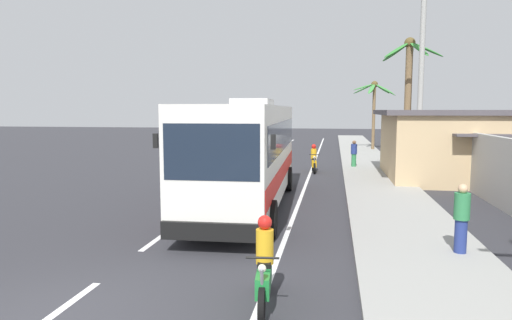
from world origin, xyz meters
name	(u,v)px	position (x,y,z in m)	size (l,w,h in m)	color
ground_plane	(48,319)	(0.00, 0.00, 0.00)	(160.00, 160.00, 0.00)	#303035
sidewalk_kerb	(393,206)	(6.80, 10.00, 0.07)	(3.20, 90.00, 0.14)	#999993
lane_markings	(279,185)	(2.19, 14.28, 0.00)	(3.56, 71.00, 0.01)	white
boundary_wall	(474,162)	(10.60, 14.00, 1.26)	(0.24, 60.00, 2.53)	#B2B2AD
coach_bus_foreground	(248,151)	(1.62, 9.46, 2.03)	(3.24, 11.54, 3.91)	silver
motorcycle_beside_bus	(314,161)	(3.58, 19.08, 0.64)	(0.56, 1.96, 1.57)	black
motorcycle_trailing	(264,269)	(3.49, 1.18, 0.66)	(0.56, 1.96, 1.61)	black
pedestrian_midwalk	(354,153)	(5.86, 20.94, 0.95)	(0.36, 0.36, 1.55)	#2D7A47
pedestrian_far_walk	(462,217)	(7.66, 4.52, 0.99)	(0.36, 0.36, 1.64)	navy
utility_pole_mid	(421,68)	(8.47, 15.02, 5.37)	(2.15, 0.24, 10.40)	#9E9E99
palm_nearest	(408,86)	(8.43, 18.34, 4.71)	(3.14, 3.33, 7.20)	brown
palm_second	(374,97)	(8.00, 33.65, 4.54)	(3.67, 3.72, 5.93)	brown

